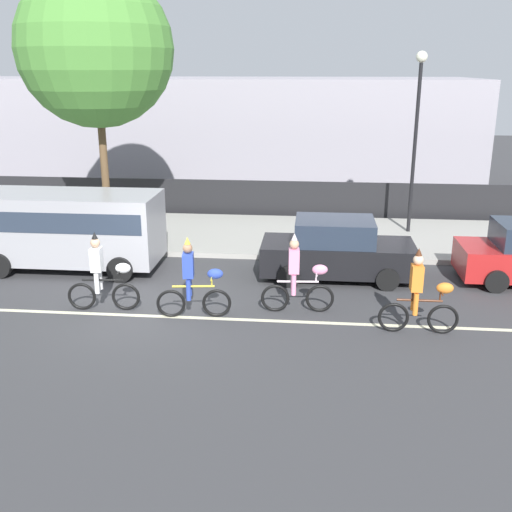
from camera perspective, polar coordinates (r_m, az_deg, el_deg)
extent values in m
plane|color=#38383A|center=(14.64, -9.82, -4.87)|extent=(80.00, 80.00, 0.00)
cube|color=beige|center=(14.20, -10.34, -5.62)|extent=(36.00, 0.14, 0.01)
cube|color=#9E9B93|center=(20.62, -5.16, 2.17)|extent=(60.00, 5.00, 0.15)
cube|color=black|center=(23.24, -3.88, 5.55)|extent=(40.00, 0.08, 1.40)
cube|color=#99939E|center=(31.80, -6.01, 12.02)|extent=(28.00, 8.00, 5.01)
torus|color=black|center=(14.51, -12.29, -3.81)|extent=(0.67, 0.12, 0.67)
torus|color=black|center=(14.79, -16.26, -3.71)|extent=(0.67, 0.12, 0.67)
cylinder|color=black|center=(14.50, -14.41, -2.23)|extent=(0.97, 0.13, 0.05)
cylinder|color=black|center=(14.51, -15.01, -1.89)|extent=(0.04, 0.04, 0.18)
cylinder|color=black|center=(14.36, -12.83, -1.83)|extent=(0.04, 0.04, 0.23)
cylinder|color=black|center=(14.32, -12.86, -1.39)|extent=(0.07, 0.50, 0.03)
ellipsoid|color=white|center=(14.28, -12.55, -1.13)|extent=(0.37, 0.23, 0.24)
cube|color=white|center=(14.37, -14.95, -0.31)|extent=(0.26, 0.34, 0.56)
sphere|color=tan|center=(14.25, -15.07, 1.22)|extent=(0.22, 0.22, 0.22)
cone|color=black|center=(14.21, -15.13, 1.92)|extent=(0.14, 0.14, 0.16)
cylinder|color=white|center=(14.41, -14.93, -2.56)|extent=(0.11, 0.11, 0.48)
cylinder|color=white|center=(14.67, -14.64, -2.19)|extent=(0.11, 0.11, 0.48)
torus|color=black|center=(13.84, -3.76, -4.50)|extent=(0.67, 0.15, 0.67)
torus|color=black|center=(13.92, -8.09, -4.50)|extent=(0.67, 0.15, 0.67)
cylinder|color=gold|center=(13.72, -5.99, -2.89)|extent=(0.96, 0.17, 0.05)
cylinder|color=gold|center=(13.70, -6.63, -2.54)|extent=(0.04, 0.04, 0.18)
cylinder|color=gold|center=(13.65, -4.24, -2.43)|extent=(0.04, 0.04, 0.23)
cylinder|color=gold|center=(13.61, -4.26, -1.98)|extent=(0.09, 0.50, 0.03)
ellipsoid|color=#2D47B2|center=(13.59, -3.91, -1.70)|extent=(0.38, 0.24, 0.24)
cube|color=#2D47B2|center=(13.56, -6.48, -0.87)|extent=(0.28, 0.35, 0.56)
sphere|color=#9E7051|center=(13.44, -6.53, 0.74)|extent=(0.22, 0.22, 0.22)
cone|color=gold|center=(13.39, -6.56, 1.48)|extent=(0.14, 0.14, 0.16)
cylinder|color=#2D47B2|center=(13.61, -6.45, -3.26)|extent=(0.11, 0.11, 0.48)
cylinder|color=#2D47B2|center=(13.87, -6.35, -2.85)|extent=(0.11, 0.11, 0.48)
torus|color=black|center=(14.16, 6.10, -4.04)|extent=(0.67, 0.12, 0.67)
torus|color=black|center=(14.11, 1.83, -4.02)|extent=(0.67, 0.12, 0.67)
cylinder|color=silver|center=(13.98, 4.00, -2.45)|extent=(0.97, 0.12, 0.05)
cylinder|color=silver|center=(13.94, 3.40, -2.10)|extent=(0.04, 0.04, 0.18)
cylinder|color=silver|center=(13.96, 5.74, -2.01)|extent=(0.04, 0.04, 0.23)
cylinder|color=silver|center=(13.92, 5.75, -1.57)|extent=(0.07, 0.50, 0.03)
ellipsoid|color=pink|center=(13.91, 6.11, -1.30)|extent=(0.37, 0.23, 0.24)
cube|color=pink|center=(13.80, 3.63, -0.46)|extent=(0.26, 0.34, 0.56)
sphere|color=tan|center=(13.69, 3.67, 1.13)|extent=(0.22, 0.22, 0.22)
cone|color=silver|center=(13.64, 3.68, 1.86)|extent=(0.14, 0.14, 0.16)
cylinder|color=pink|center=(13.85, 3.61, -2.80)|extent=(0.11, 0.11, 0.48)
cylinder|color=pink|center=(14.12, 3.57, -2.41)|extent=(0.11, 0.11, 0.48)
torus|color=black|center=(13.57, 17.37, -5.76)|extent=(0.67, 0.07, 0.67)
torus|color=black|center=(13.39, 12.95, -5.71)|extent=(0.67, 0.07, 0.67)
cylinder|color=#4C2614|center=(13.31, 15.32, -4.10)|extent=(0.97, 0.05, 0.05)
cylinder|color=#4C2614|center=(13.26, 14.71, -3.73)|extent=(0.04, 0.04, 0.18)
cylinder|color=#4C2614|center=(13.35, 17.13, -3.67)|extent=(0.04, 0.04, 0.23)
cylinder|color=#4C2614|center=(13.31, 17.18, -3.21)|extent=(0.03, 0.50, 0.03)
ellipsoid|color=orange|center=(13.31, 17.56, -2.93)|extent=(0.36, 0.20, 0.24)
cube|color=orange|center=(13.12, 15.06, -2.02)|extent=(0.24, 0.32, 0.56)
sphere|color=beige|center=(13.00, 15.20, -0.36)|extent=(0.22, 0.22, 0.22)
cone|color=#4C2614|center=(12.95, 15.26, 0.40)|extent=(0.14, 0.14, 0.16)
cylinder|color=orange|center=(13.18, 14.97, -4.48)|extent=(0.11, 0.11, 0.48)
cylinder|color=orange|center=(13.44, 14.79, -4.03)|extent=(0.11, 0.11, 0.48)
cube|color=#99999E|center=(17.66, -17.25, 2.69)|extent=(5.00, 2.00, 1.90)
cube|color=#283342|center=(17.43, -16.14, 3.79)|extent=(3.90, 2.02, 0.56)
cylinder|color=black|center=(16.42, -12.81, -1.26)|extent=(0.70, 0.22, 0.70)
cylinder|color=black|center=(18.23, -10.89, 0.76)|extent=(0.70, 0.22, 0.70)
cylinder|color=black|center=(19.46, -20.54, 1.00)|extent=(0.70, 0.22, 0.70)
cylinder|color=black|center=(16.47, 21.92, -2.24)|extent=(0.60, 0.20, 0.60)
cylinder|color=black|center=(18.04, 20.48, -0.41)|extent=(0.60, 0.20, 0.60)
cube|color=black|center=(16.41, 7.75, -0.06)|extent=(4.10, 1.72, 0.80)
cube|color=#232D3D|center=(16.20, 7.50, 2.38)|extent=(2.10, 1.58, 0.64)
cylinder|color=black|center=(15.80, 12.42, -2.17)|extent=(0.60, 0.20, 0.60)
cylinder|color=black|center=(17.41, 11.80, -0.27)|extent=(0.60, 0.20, 0.60)
cylinder|color=black|center=(15.68, 3.16, -1.91)|extent=(0.60, 0.20, 0.60)
cylinder|color=black|center=(17.31, 3.42, -0.02)|extent=(0.60, 0.20, 0.60)
cylinder|color=black|center=(20.64, 14.85, 9.69)|extent=(0.12, 0.12, 5.50)
sphere|color=#EAEACC|center=(20.47, 15.51, 17.82)|extent=(0.36, 0.36, 0.36)
cylinder|color=brown|center=(19.78, -14.19, 7.60)|extent=(0.24, 0.24, 4.26)
sphere|color=#4C8C38|center=(19.52, -15.05, 18.54)|extent=(4.68, 4.68, 4.68)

